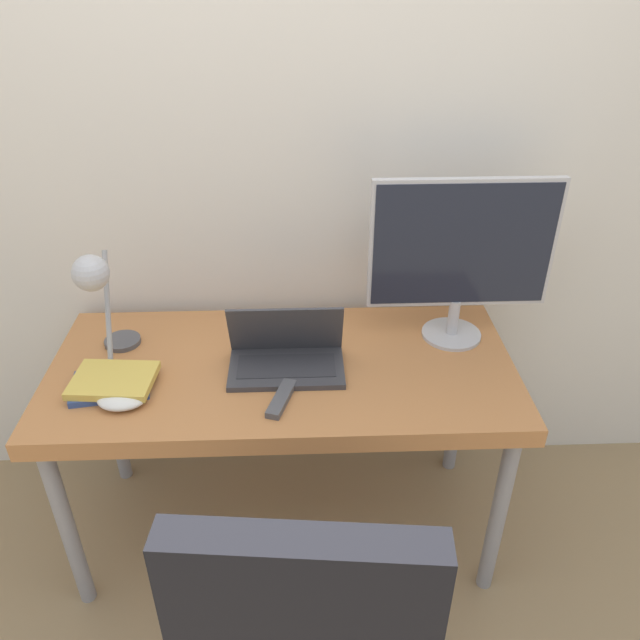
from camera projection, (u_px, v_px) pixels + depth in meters
ground_plane at (288, 606)px, 2.04m from camera, size 12.00×12.00×0.00m
wall_back at (278, 145)px, 1.98m from camera, size 8.00×0.05×2.60m
desk at (283, 382)px, 1.97m from camera, size 1.44×0.67×0.73m
laptop at (286, 355)px, 1.90m from camera, size 0.35×0.20×0.21m
monitor at (462, 252)px, 1.92m from camera, size 0.58×0.19×0.54m
desk_lamp at (97, 287)px, 1.79m from camera, size 0.12×0.26×0.39m
book_stack at (112, 382)px, 1.82m from camera, size 0.26×0.19×0.04m
tv_remote at (280, 399)px, 1.78m from camera, size 0.09×0.17×0.02m
game_controller at (122, 399)px, 1.76m from camera, size 0.14×0.10×0.04m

